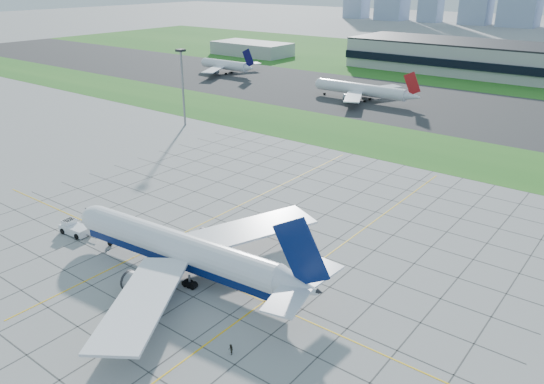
% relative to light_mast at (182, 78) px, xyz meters
% --- Properties ---
extents(ground, '(1400.00, 1400.00, 0.00)m').
position_rel_light_mast_xyz_m(ground, '(70.00, -65.00, -16.18)').
color(ground, '#9D9D98').
rests_on(ground, ground).
extents(grass_median, '(700.00, 35.00, 0.04)m').
position_rel_light_mast_xyz_m(grass_median, '(70.00, 25.00, -16.16)').
color(grass_median, '#1F611B').
rests_on(grass_median, ground).
extents(asphalt_taxiway, '(700.00, 75.00, 0.04)m').
position_rel_light_mast_xyz_m(asphalt_taxiway, '(70.00, 80.00, -16.15)').
color(asphalt_taxiway, '#383838').
rests_on(asphalt_taxiway, ground).
extents(grass_far, '(700.00, 145.00, 0.04)m').
position_rel_light_mast_xyz_m(grass_far, '(70.00, 190.00, -16.16)').
color(grass_far, '#1F611B').
rests_on(grass_far, ground).
extents(apron_markings, '(120.00, 130.00, 0.03)m').
position_rel_light_mast_xyz_m(apron_markings, '(70.43, -53.91, -16.17)').
color(apron_markings, '#474744').
rests_on(apron_markings, ground).
extents(service_block, '(50.00, 25.00, 8.00)m').
position_rel_light_mast_xyz_m(service_block, '(-90.00, 145.00, -12.18)').
color(service_block, '#B7B7B2').
rests_on(service_block, ground).
extents(light_mast, '(2.50, 2.50, 25.60)m').
position_rel_light_mast_xyz_m(light_mast, '(0.00, 0.00, 0.00)').
color(light_mast, gray).
rests_on(light_mast, ground).
extents(airliner, '(53.39, 53.91, 16.81)m').
position_rel_light_mast_xyz_m(airliner, '(71.20, -68.77, -11.59)').
color(airliner, white).
rests_on(airliner, ground).
extents(pushback_tug, '(9.67, 3.84, 2.66)m').
position_rel_light_mast_xyz_m(pushback_tug, '(42.71, -71.44, -15.00)').
color(pushback_tug, white).
rests_on(pushback_tug, ground).
extents(crew_near, '(0.65, 0.80, 1.89)m').
position_rel_light_mast_xyz_m(crew_near, '(37.43, -65.07, -15.23)').
color(crew_near, black).
rests_on(crew_near, ground).
extents(crew_far, '(0.98, 0.99, 1.61)m').
position_rel_light_mast_xyz_m(crew_far, '(92.18, -79.72, -15.38)').
color(crew_far, black).
rests_on(crew_far, ground).
extents(distant_jet_0, '(33.67, 42.66, 14.08)m').
position_rel_light_mast_xyz_m(distant_jet_0, '(-57.00, 83.98, -11.70)').
color(distant_jet_0, white).
rests_on(distant_jet_0, ground).
extents(distant_jet_1, '(45.18, 42.66, 14.08)m').
position_rel_light_mast_xyz_m(distant_jet_1, '(29.72, 71.27, -11.69)').
color(distant_jet_1, white).
rests_on(distant_jet_1, ground).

